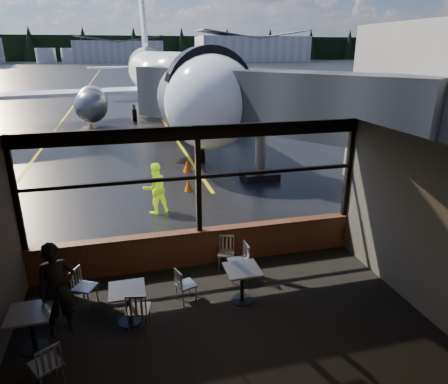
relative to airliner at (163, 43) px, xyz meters
name	(u,v)px	position (x,y,z in m)	size (l,w,h in m)	color
ground_plane	(122,68)	(-1.77, 98.16, -5.62)	(520.00, 520.00, 0.00)	black
carpet_floor	(232,342)	(-1.77, -24.84, -5.61)	(8.00, 6.00, 0.01)	black
ceiling	(233,159)	(-1.77, -24.84, -2.12)	(8.00, 6.00, 0.04)	#38332D
wall_right	(431,233)	(2.23, -24.84, -3.87)	(0.04, 6.00, 3.50)	#4D473E
window_sill	(200,247)	(-1.77, -21.84, -5.17)	(8.00, 0.28, 0.90)	#4C2717
window_header	(197,132)	(-1.77, -21.84, -2.27)	(8.00, 0.18, 0.30)	black
mullion_left	(15,195)	(-5.72, -21.84, -3.42)	(0.12, 0.12, 2.60)	black
mullion_centre	(198,181)	(-1.77, -21.84, -3.42)	(0.12, 0.12, 2.60)	black
mullion_right	(348,169)	(2.18, -21.84, -3.42)	(0.12, 0.12, 2.60)	black
window_transom	(198,177)	(-1.77, -21.84, -3.32)	(8.00, 0.10, 0.08)	black
airliner	(163,43)	(0.00, 0.00, 0.00)	(30.64, 36.76, 11.23)	white
jet_bridge	(263,127)	(1.83, -16.34, -3.30)	(8.70, 10.64, 4.64)	#2D2E30
cafe_table_near	(242,285)	(-1.20, -23.63, -5.22)	(0.71, 0.71, 0.79)	#A19D94
cafe_table_mid	(128,306)	(-3.57, -23.76, -5.24)	(0.69, 0.69, 0.76)	gray
cafe_table_left	(32,331)	(-5.25, -24.12, -5.22)	(0.72, 0.72, 0.79)	gray
chair_near_e	(238,262)	(-1.05, -22.79, -5.16)	(0.50, 0.50, 0.91)	beige
chair_near_w	(186,285)	(-2.37, -23.34, -5.22)	(0.43, 0.43, 0.79)	#B4AFA3
chair_near_n	(226,253)	(-1.19, -22.24, -5.20)	(0.45, 0.45, 0.83)	#B1ABA0
chair_mid_s	(139,310)	(-3.39, -24.02, -5.18)	(0.48, 0.48, 0.88)	#B0AB9F
chair_mid_w	(85,287)	(-4.44, -22.95, -5.19)	(0.47, 0.47, 0.85)	beige
chair_left_s	(46,364)	(-4.87, -25.10, -5.17)	(0.49, 0.49, 0.89)	beige
passenger	(57,290)	(-4.81, -23.72, -4.69)	(0.68, 0.44, 1.85)	black
ground_crew	(155,188)	(-2.51, -18.15, -4.77)	(0.83, 0.64, 1.70)	#BFF219
cone_nose	(187,166)	(-0.72, -13.70, -5.35)	(0.38, 0.38, 0.53)	#FF5D08
cone_wing	(91,127)	(-5.37, -2.80, -5.35)	(0.38, 0.38, 0.53)	#DA4F06
hangar_mid	(119,50)	(-1.77, 163.16, -0.62)	(38.00, 15.00, 10.00)	silver
hangar_right	(252,48)	(58.23, 156.16, 0.38)	(50.00, 20.00, 12.00)	silver
fuel_tank_a	(46,55)	(-31.77, 160.16, -2.62)	(8.00, 8.00, 6.00)	silver
fuel_tank_b	(71,55)	(-21.77, 160.16, -2.62)	(8.00, 8.00, 6.00)	silver
fuel_tank_c	(95,55)	(-11.77, 160.16, -2.62)	(8.00, 8.00, 6.00)	silver
treeline	(118,48)	(-1.77, 188.16, 0.38)	(360.00, 3.00, 12.00)	black
cone_extra	(188,185)	(-1.12, -16.27, -5.40)	(0.31, 0.31, 0.44)	#D75906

